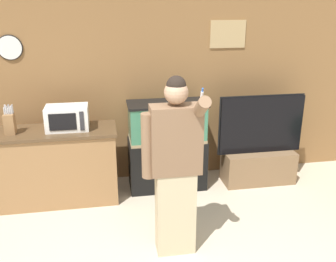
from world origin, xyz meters
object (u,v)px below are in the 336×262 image
at_px(microwave, 67,118).
at_px(aquarium_on_stand, 167,146).
at_px(counter_island, 55,166).
at_px(knife_block, 10,123).
at_px(tv_on_stand, 259,157).
at_px(person_standing, 175,166).

bearing_deg(microwave, aquarium_on_stand, 5.44).
relative_size(counter_island, microwave, 3.11).
xyz_separation_m(counter_island, microwave, (0.20, 0.01, 0.60)).
bearing_deg(aquarium_on_stand, knife_block, -174.53).
relative_size(microwave, tv_on_stand, 0.40).
xyz_separation_m(knife_block, person_standing, (1.69, -1.19, -0.13)).
relative_size(counter_island, knife_block, 4.44).
distance_m(counter_island, aquarium_on_stand, 1.43).
bearing_deg(microwave, tv_on_stand, 0.86).
relative_size(microwave, knife_block, 1.43).
bearing_deg(knife_block, aquarium_on_stand, 5.47).
relative_size(counter_island, aquarium_on_stand, 1.31).
distance_m(knife_block, aquarium_on_stand, 1.92).
bearing_deg(counter_island, aquarium_on_stand, 5.21).
bearing_deg(person_standing, knife_block, 144.83).
bearing_deg(tv_on_stand, knife_block, -178.18).
height_order(counter_island, tv_on_stand, tv_on_stand).
height_order(knife_block, aquarium_on_stand, knife_block).
bearing_deg(aquarium_on_stand, person_standing, -96.72).
xyz_separation_m(knife_block, tv_on_stand, (3.11, 0.10, -0.69)).
height_order(microwave, knife_block, knife_block).
bearing_deg(person_standing, tv_on_stand, 42.34).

